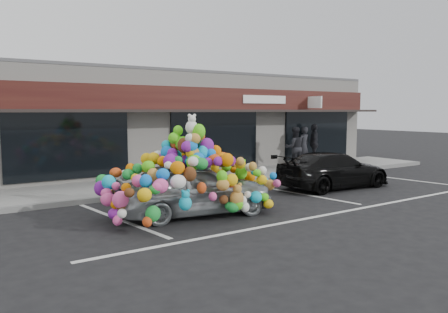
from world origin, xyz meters
TOP-DOWN VIEW (x-y plane):
  - ground at (0.00, 0.00)m, footprint 90.00×90.00m
  - shop_building at (0.00, 8.44)m, footprint 24.00×7.20m
  - sidewalk at (0.00, 4.00)m, footprint 26.00×3.00m
  - kerb at (0.00, 2.50)m, footprint 26.00×0.18m
  - parking_stripe_left at (-3.20, 0.20)m, footprint 0.73×4.37m
  - parking_stripe_mid at (2.80, 0.20)m, footprint 0.73×4.37m
  - parking_stripe_right at (8.20, 0.20)m, footprint 0.73×4.37m
  - lane_line at (2.00, -2.30)m, footprint 14.00×0.12m
  - toy_car at (-1.45, -0.41)m, footprint 2.94×4.57m
  - black_sedan at (4.50, 0.33)m, footprint 1.96×4.37m
  - pedestrian_a at (7.35, 4.72)m, footprint 0.68×0.49m
  - pedestrian_b at (6.21, 4.10)m, footprint 1.08×0.98m
  - pedestrian_c at (8.21, 4.90)m, footprint 1.11×1.09m

SIDE VIEW (x-z plane):
  - ground at x=0.00m, z-range 0.00..0.00m
  - parking_stripe_left at x=-3.20m, z-range 0.00..0.01m
  - parking_stripe_mid at x=2.80m, z-range 0.00..0.01m
  - parking_stripe_right at x=8.20m, z-range 0.00..0.01m
  - lane_line at x=2.00m, z-range 0.00..0.01m
  - sidewalk at x=0.00m, z-range 0.00..0.15m
  - kerb at x=0.00m, z-range -0.01..0.15m
  - black_sedan at x=4.50m, z-range 0.00..1.25m
  - toy_car at x=-1.45m, z-range -0.40..2.11m
  - pedestrian_a at x=7.35m, z-range 0.15..1.92m
  - pedestrian_b at x=6.21m, z-range 0.15..1.95m
  - pedestrian_c at x=8.21m, z-range 0.15..2.02m
  - shop_building at x=0.00m, z-range 0.01..4.32m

